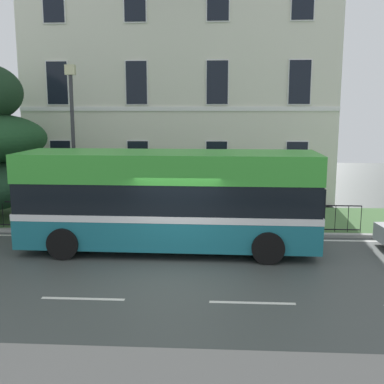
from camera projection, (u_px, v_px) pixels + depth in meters
The scene contains 6 objects.
ground_plane at pixel (177, 265), 13.55m from camera, with size 60.00×56.00×0.18m.
georgian_townhouse at pixel (185, 62), 25.84m from camera, with size 14.73×10.93×13.73m.
iron_verge_railing at pixel (166, 216), 17.00m from camera, with size 14.00×0.04×0.97m.
single_decker_bus at pixel (169, 199), 14.71m from camera, with size 9.29×2.76×3.13m.
street_lamp_post at pixel (73, 133), 17.48m from camera, with size 0.36×0.24×5.92m.
litter_bin at pixel (133, 210), 17.64m from camera, with size 0.52×0.52×1.11m.
Camera 1 is at (1.21, -12.10, 4.42)m, focal length 43.75 mm.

